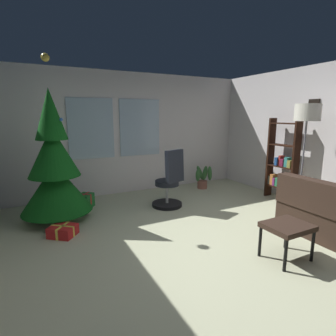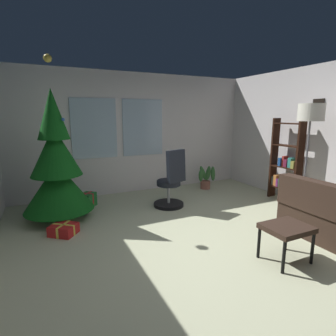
# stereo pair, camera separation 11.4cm
# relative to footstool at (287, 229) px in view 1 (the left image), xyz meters

# --- Properties ---
(ground_plane) EXTENTS (5.20, 6.11, 0.10)m
(ground_plane) POSITION_rel_footstool_xyz_m (-0.57, 0.48, -0.43)
(ground_plane) COLOR beige
(wall_back_with_windows) EXTENTS (5.20, 0.12, 2.56)m
(wall_back_with_windows) POSITION_rel_footstool_xyz_m (-0.59, 3.59, 0.91)
(wall_back_with_windows) COLOR silver
(wall_back_with_windows) RESTS_ON ground_plane
(footstool) EXTENTS (0.51, 0.42, 0.44)m
(footstool) POSITION_rel_footstool_xyz_m (0.00, 0.00, 0.00)
(footstool) COLOR #33231B
(footstool) RESTS_ON ground_plane
(holiday_tree) EXTENTS (1.09, 1.09, 2.55)m
(holiday_tree) POSITION_rel_footstool_xyz_m (-2.27, 2.51, 0.47)
(holiday_tree) COLOR #4C331E
(holiday_tree) RESTS_ON ground_plane
(gift_box_red) EXTENTS (0.44, 0.44, 0.16)m
(gift_box_red) POSITION_rel_footstool_xyz_m (-2.28, 1.85, -0.30)
(gift_box_red) COLOR red
(gift_box_red) RESTS_ON ground_plane
(gift_box_green) EXTENTS (0.36, 0.37, 0.26)m
(gift_box_green) POSITION_rel_footstool_xyz_m (-1.78, 2.91, -0.25)
(gift_box_green) COLOR #1E722D
(gift_box_green) RESTS_ON ground_plane
(office_chair) EXTENTS (0.56, 0.57, 1.08)m
(office_chair) POSITION_rel_footstool_xyz_m (-0.38, 2.24, 0.04)
(office_chair) COLOR black
(office_chair) RESTS_ON ground_plane
(bookshelf) EXTENTS (0.18, 0.64, 1.62)m
(bookshelf) POSITION_rel_footstool_xyz_m (1.82, 1.63, 0.33)
(bookshelf) COLOR black
(bookshelf) RESTS_ON ground_plane
(floor_lamp) EXTENTS (0.41, 0.41, 1.86)m
(floor_lamp) POSITION_rel_footstool_xyz_m (1.55, 1.00, 1.24)
(floor_lamp) COLOR slate
(floor_lamp) RESTS_ON ground_plane
(potted_plant) EXTENTS (0.46, 0.31, 0.54)m
(potted_plant) POSITION_rel_footstool_xyz_m (0.91, 3.04, -0.12)
(potted_plant) COLOR #915747
(potted_plant) RESTS_ON ground_plane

